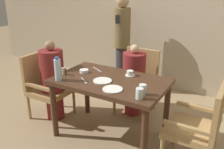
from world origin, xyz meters
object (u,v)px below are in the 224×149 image
chair_left_side (46,84)px  chair_right_side (200,124)px  glass_tall_mid (139,94)px  water_bottle (58,70)px  plate_main_right (113,89)px  bowl_small (84,71)px  standing_host (122,41)px  teacup_with_saucer (130,73)px  chair_far_side (138,79)px  plate_main_left (102,81)px  diner_in_far_chair (134,80)px  diner_in_left_chair (53,80)px  glass_tall_near (143,90)px

chair_left_side → chair_right_side: (2.11, 0.00, 0.00)m
glass_tall_mid → water_bottle: bearing=-178.6°
plate_main_right → bowl_small: bearing=154.0°
chair_right_side → glass_tall_mid: bearing=-152.3°
standing_host → bowl_small: standing_host is taller
teacup_with_saucer → plate_main_right: bearing=-87.1°
chair_right_side → standing_host: (-1.63, 1.39, 0.39)m
chair_right_side → chair_far_side: bearing=142.7°
plate_main_left → chair_far_side: bearing=86.7°
chair_far_side → teacup_with_saucer: chair_far_side is taller
diner_in_far_chair → standing_host: bearing=128.3°
chair_left_side → diner_in_far_chair: bearing=32.0°
diner_in_left_chair → glass_tall_mid: size_ratio=10.11×
bowl_small → plate_main_left: bearing=-20.7°
chair_right_side → glass_tall_mid: (-0.55, -0.29, 0.33)m
chair_far_side → diner_in_far_chair: (-0.00, -0.14, 0.05)m
chair_left_side → standing_host: standing_host is taller
plate_main_left → teacup_with_saucer: bearing=58.7°
teacup_with_saucer → bowl_small: 0.58m
diner_in_far_chair → chair_right_side: 1.24m
chair_far_side → glass_tall_near: chair_far_side is taller
diner_in_left_chair → water_bottle: diner_in_left_chair is taller
diner_in_far_chair → glass_tall_near: bearing=-60.1°
plate_main_left → glass_tall_near: bearing=-10.7°
diner_in_left_chair → water_bottle: bearing=-38.4°
chair_left_side → standing_host: size_ratio=0.56×
standing_host → glass_tall_near: bearing=-56.0°
chair_left_side → bowl_small: 0.71m
teacup_with_saucer → bowl_small: teacup_with_saucer is taller
teacup_with_saucer → standing_host: bearing=121.9°
chair_far_side → standing_host: size_ratio=0.56×
plate_main_left → plate_main_right: size_ratio=1.00×
chair_far_side → plate_main_right: size_ratio=4.25×
chair_far_side → glass_tall_near: bearing=-63.8°
plate_main_left → water_bottle: 0.53m
diner_in_left_chair → diner_in_far_chair: bearing=35.9°
water_bottle → chair_far_side: bearing=65.4°
glass_tall_mid → glass_tall_near: bearing=95.9°
chair_left_side → diner_in_far_chair: 1.24m
diner_in_far_chair → water_bottle: (-0.51, -0.97, 0.36)m
teacup_with_saucer → glass_tall_near: 0.55m
chair_right_side → bowl_small: bearing=178.3°
plate_main_left → chair_right_side: bearing=4.6°
plate_main_right → glass_tall_mid: size_ratio=1.94×
standing_host → water_bottle: standing_host is taller
chair_far_side → teacup_with_saucer: 0.66m
diner_in_far_chair → water_bottle: water_bottle is taller
diner_in_left_chair → teacup_with_saucer: size_ratio=9.62×
chair_left_side → chair_right_side: 2.11m
diner_in_left_chair → chair_far_side: (0.91, 0.80, -0.09)m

